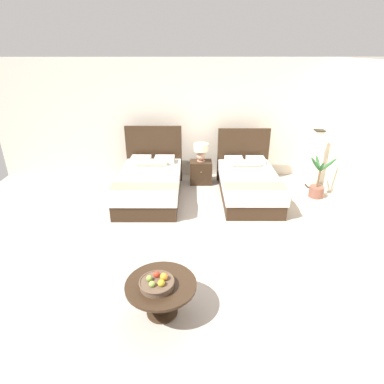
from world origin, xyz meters
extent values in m
cube|color=#ADA095|center=(0.00, 0.00, -0.01)|extent=(9.65, 9.74, 0.02)
cube|color=silver|center=(0.00, 3.07, 1.39)|extent=(9.65, 0.12, 2.78)
cube|color=#332215|center=(-1.05, 1.58, 0.15)|extent=(1.26, 2.05, 0.31)
cube|color=silver|center=(-1.05, 1.58, 0.44)|extent=(1.30, 2.09, 0.26)
cube|color=#332215|center=(-1.04, 2.63, 0.67)|extent=(1.31, 0.08, 1.34)
cube|color=silver|center=(-1.31, 2.34, 0.64)|extent=(0.45, 0.31, 0.14)
cube|color=white|center=(-0.77, 2.33, 0.64)|extent=(0.45, 0.31, 0.14)
cylinder|color=beige|center=(-1.05, 2.10, 0.64)|extent=(0.68, 0.16, 0.15)
cube|color=gray|center=(-1.07, 0.94, 0.57)|extent=(1.29, 0.39, 0.01)
cube|color=#332215|center=(1.05, 1.58, 0.15)|extent=(1.16, 2.02, 0.30)
cube|color=silver|center=(1.05, 1.58, 0.42)|extent=(1.20, 2.06, 0.25)
cube|color=#332215|center=(1.07, 2.61, 0.64)|extent=(1.21, 0.08, 1.28)
cube|color=silver|center=(0.82, 2.33, 0.62)|extent=(0.41, 0.31, 0.14)
cube|color=silver|center=(1.32, 2.32, 0.62)|extent=(0.41, 0.31, 0.14)
cylinder|color=beige|center=(1.06, 2.08, 0.62)|extent=(0.62, 0.16, 0.15)
cube|color=gray|center=(1.04, 0.98, 0.55)|extent=(1.19, 0.41, 0.01)
cube|color=#332215|center=(0.07, 2.46, 0.27)|extent=(0.51, 0.39, 0.54)
sphere|color=tan|center=(0.07, 2.25, 0.35)|extent=(0.02, 0.02, 0.02)
cylinder|color=tan|center=(0.07, 2.48, 0.55)|extent=(0.18, 0.18, 0.02)
ellipsoid|color=tan|center=(0.07, 2.48, 0.66)|extent=(0.21, 0.21, 0.19)
cylinder|color=#99844C|center=(0.07, 2.48, 0.77)|extent=(0.02, 0.02, 0.04)
cylinder|color=beige|center=(0.07, 2.48, 0.88)|extent=(0.34, 0.34, 0.17)
cylinder|color=#332215|center=(-0.57, -1.64, 0.01)|extent=(0.38, 0.38, 0.02)
cylinder|color=#332215|center=(-0.57, -1.64, 0.21)|extent=(0.14, 0.14, 0.41)
cylinder|color=#332215|center=(-0.57, -1.64, 0.43)|extent=(0.85, 0.85, 0.04)
cylinder|color=brown|center=(-0.61, -1.69, 0.49)|extent=(0.39, 0.39, 0.08)
torus|color=brown|center=(-0.61, -1.69, 0.52)|extent=(0.41, 0.41, 0.02)
sphere|color=orange|center=(-0.52, -1.66, 0.56)|extent=(0.09, 0.09, 0.09)
sphere|color=red|center=(-0.61, -1.61, 0.56)|extent=(0.08, 0.08, 0.08)
sphere|color=#82A73F|center=(-0.69, -1.67, 0.55)|extent=(0.07, 0.07, 0.07)
sphere|color=#90B54A|center=(-0.65, -1.77, 0.55)|extent=(0.07, 0.07, 0.07)
sphere|color=gold|center=(-0.55, -1.76, 0.56)|extent=(0.08, 0.08, 0.08)
cube|color=#2C251C|center=(2.64, 2.20, 0.01)|extent=(0.21, 0.21, 0.03)
cube|color=silver|center=(2.64, 2.20, 0.68)|extent=(0.17, 0.17, 1.29)
cube|color=#2C251C|center=(2.64, 2.20, 1.33)|extent=(0.21, 0.21, 0.02)
cylinder|color=brown|center=(2.55, 1.64, 0.12)|extent=(0.31, 0.31, 0.24)
cylinder|color=brown|center=(2.55, 1.64, 0.42)|extent=(0.04, 0.04, 0.36)
ellipsoid|color=#2A5B2E|center=(2.71, 1.65, 0.74)|extent=(0.36, 0.08, 0.32)
ellipsoid|color=#2A5B2E|center=(2.54, 1.76, 0.73)|extent=(0.08, 0.29, 0.30)
ellipsoid|color=#2A5B2E|center=(2.43, 1.63, 0.76)|extent=(0.29, 0.09, 0.35)
ellipsoid|color=#2A5B2E|center=(2.54, 1.55, 0.72)|extent=(0.09, 0.22, 0.28)
camera|label=1|loc=(-0.24, -4.56, 2.96)|focal=29.50mm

